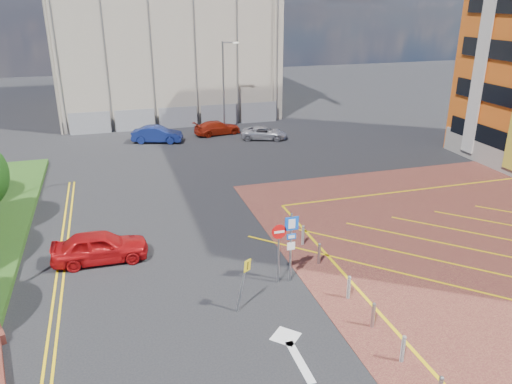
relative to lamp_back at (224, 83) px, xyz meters
name	(u,v)px	position (x,y,z in m)	size (l,w,h in m)	color
ground	(287,294)	(-4.08, -28.00, -4.36)	(140.00, 140.00, 0.00)	black
lamp_back	(224,83)	(0.00, 0.00, 0.00)	(1.53, 0.16, 8.00)	#9EA0A8
sign_cluster	(287,241)	(-3.78, -27.02, -2.41)	(1.17, 0.12, 3.20)	#9EA0A8
warning_sign	(244,279)	(-6.09, -28.58, -2.93)	(0.66, 0.40, 2.25)	#9EA0A8
bollard_row	(356,297)	(-1.78, -29.67, -3.89)	(0.14, 11.14, 0.90)	#9EA0A8
construction_building	(159,4)	(-4.08, 12.00, 6.64)	(21.20, 19.20, 22.00)	#AEA08E
construction_fence	(189,117)	(-3.08, 2.00, -3.36)	(21.60, 0.06, 2.00)	gray
car_red_left	(100,247)	(-11.44, -22.78, -3.62)	(1.75, 4.36, 1.48)	#B50F12
car_blue_back	(157,134)	(-6.58, -2.60, -3.66)	(1.48, 4.24, 1.40)	navy
car_red_back	(217,128)	(-1.08, -1.47, -3.74)	(1.73, 4.25, 1.23)	maroon
car_silver_back	(264,133)	(2.48, -4.25, -3.81)	(1.83, 3.97, 1.10)	silver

